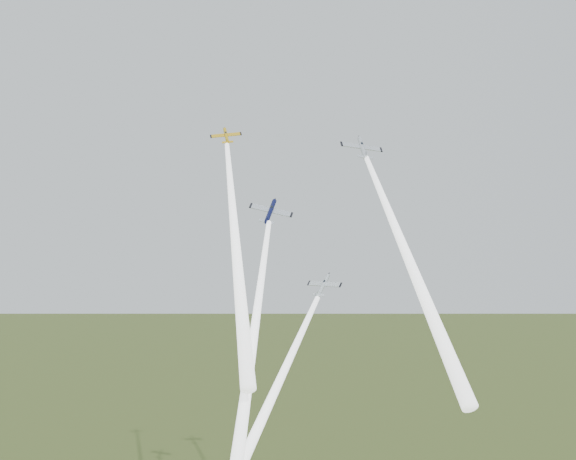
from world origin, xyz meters
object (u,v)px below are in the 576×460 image
object	(u,v)px
plane_yellow	(226,136)
plane_silver_low	(323,285)
plane_navy	(270,211)
plane_silver_right	(362,148)

from	to	relation	value
plane_yellow	plane_silver_low	size ratio (longest dim) A/B	0.94
plane_navy	plane_silver_low	bearing A→B (deg)	-19.93
plane_silver_right	plane_silver_low	bearing A→B (deg)	-161.59
plane_navy	plane_silver_right	bearing A→B (deg)	5.79
plane_silver_right	plane_navy	bearing A→B (deg)	167.07
plane_yellow	plane_navy	size ratio (longest dim) A/B	0.76
plane_yellow	plane_silver_right	size ratio (longest dim) A/B	0.76
plane_navy	plane_silver_right	world-z (taller)	plane_silver_right
plane_yellow	plane_silver_low	xyz separation A→B (m)	(21.06, -10.47, -30.37)
plane_yellow	plane_navy	distance (m)	20.52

